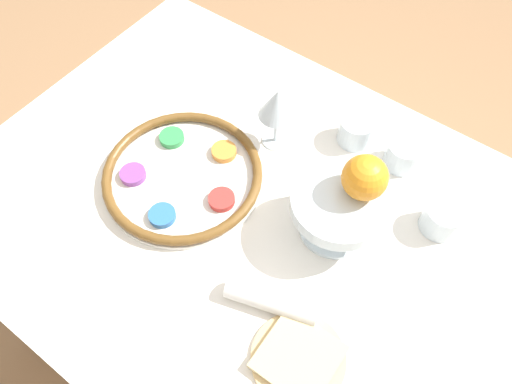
{
  "coord_description": "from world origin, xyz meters",
  "views": [
    {
      "loc": [
        0.3,
        -0.4,
        1.59
      ],
      "look_at": [
        -0.0,
        0.02,
        0.79
      ],
      "focal_mm": 35.0,
      "sensor_mm": 36.0,
      "label": 1
    }
  ],
  "objects_px": {
    "cup_mid": "(404,154)",
    "cup_far": "(442,218)",
    "wine_glass": "(277,105)",
    "napkin_roll": "(271,301)",
    "orange_fruit": "(365,178)",
    "cup_near": "(356,130)",
    "fruit_stand": "(339,207)",
    "bread_plate": "(299,358)",
    "seder_plate": "(183,175)"
  },
  "relations": [
    {
      "from": "seder_plate",
      "to": "cup_near",
      "type": "height_order",
      "value": "cup_near"
    },
    {
      "from": "wine_glass",
      "to": "napkin_roll",
      "type": "relative_size",
      "value": 0.89
    },
    {
      "from": "seder_plate",
      "to": "bread_plate",
      "type": "height_order",
      "value": "seder_plate"
    },
    {
      "from": "cup_near",
      "to": "fruit_stand",
      "type": "bearing_deg",
      "value": -69.94
    },
    {
      "from": "wine_glass",
      "to": "napkin_roll",
      "type": "bearing_deg",
      "value": -56.2
    },
    {
      "from": "cup_far",
      "to": "bread_plate",
      "type": "bearing_deg",
      "value": -101.89
    },
    {
      "from": "fruit_stand",
      "to": "cup_near",
      "type": "distance_m",
      "value": 0.23
    },
    {
      "from": "wine_glass",
      "to": "bread_plate",
      "type": "bearing_deg",
      "value": -50.3
    },
    {
      "from": "seder_plate",
      "to": "napkin_roll",
      "type": "distance_m",
      "value": 0.32
    },
    {
      "from": "napkin_roll",
      "to": "cup_far",
      "type": "height_order",
      "value": "cup_far"
    },
    {
      "from": "fruit_stand",
      "to": "orange_fruit",
      "type": "distance_m",
      "value": 0.08
    },
    {
      "from": "wine_glass",
      "to": "seder_plate",
      "type": "bearing_deg",
      "value": -115.63
    },
    {
      "from": "napkin_roll",
      "to": "cup_far",
      "type": "xyz_separation_m",
      "value": [
        0.17,
        0.32,
        0.01
      ]
    },
    {
      "from": "orange_fruit",
      "to": "cup_near",
      "type": "height_order",
      "value": "orange_fruit"
    },
    {
      "from": "napkin_roll",
      "to": "cup_mid",
      "type": "height_order",
      "value": "cup_mid"
    },
    {
      "from": "wine_glass",
      "to": "cup_mid",
      "type": "bearing_deg",
      "value": 23.47
    },
    {
      "from": "seder_plate",
      "to": "cup_near",
      "type": "xyz_separation_m",
      "value": [
        0.23,
        0.3,
        0.01
      ]
    },
    {
      "from": "fruit_stand",
      "to": "bread_plate",
      "type": "distance_m",
      "value": 0.27
    },
    {
      "from": "napkin_roll",
      "to": "fruit_stand",
      "type": "bearing_deg",
      "value": 87.8
    },
    {
      "from": "bread_plate",
      "to": "napkin_roll",
      "type": "xyz_separation_m",
      "value": [
        -0.09,
        0.05,
        0.01
      ]
    },
    {
      "from": "napkin_roll",
      "to": "cup_mid",
      "type": "xyz_separation_m",
      "value": [
        0.04,
        0.41,
        0.01
      ]
    },
    {
      "from": "cup_near",
      "to": "bread_plate",
      "type": "bearing_deg",
      "value": -70.72
    },
    {
      "from": "seder_plate",
      "to": "cup_far",
      "type": "relative_size",
      "value": 4.28
    },
    {
      "from": "orange_fruit",
      "to": "napkin_roll",
      "type": "relative_size",
      "value": 0.48
    },
    {
      "from": "fruit_stand",
      "to": "cup_near",
      "type": "xyz_separation_m",
      "value": [
        -0.08,
        0.21,
        -0.05
      ]
    },
    {
      "from": "seder_plate",
      "to": "orange_fruit",
      "type": "relative_size",
      "value": 4.01
    },
    {
      "from": "wine_glass",
      "to": "bread_plate",
      "type": "relative_size",
      "value": 0.94
    },
    {
      "from": "cup_far",
      "to": "wine_glass",
      "type": "bearing_deg",
      "value": -178.08
    },
    {
      "from": "napkin_roll",
      "to": "cup_near",
      "type": "xyz_separation_m",
      "value": [
        -0.07,
        0.41,
        0.01
      ]
    },
    {
      "from": "wine_glass",
      "to": "cup_near",
      "type": "xyz_separation_m",
      "value": [
        0.13,
        0.1,
        -0.08
      ]
    },
    {
      "from": "wine_glass",
      "to": "cup_far",
      "type": "distance_m",
      "value": 0.38
    },
    {
      "from": "wine_glass",
      "to": "cup_far",
      "type": "height_order",
      "value": "wine_glass"
    },
    {
      "from": "seder_plate",
      "to": "orange_fruit",
      "type": "xyz_separation_m",
      "value": [
        0.33,
        0.12,
        0.13
      ]
    },
    {
      "from": "bread_plate",
      "to": "napkin_roll",
      "type": "distance_m",
      "value": 0.1
    },
    {
      "from": "cup_mid",
      "to": "cup_far",
      "type": "bearing_deg",
      "value": -36.19
    },
    {
      "from": "wine_glass",
      "to": "orange_fruit",
      "type": "xyz_separation_m",
      "value": [
        0.23,
        -0.08,
        0.04
      ]
    },
    {
      "from": "bread_plate",
      "to": "cup_far",
      "type": "distance_m",
      "value": 0.38
    },
    {
      "from": "orange_fruit",
      "to": "cup_mid",
      "type": "bearing_deg",
      "value": 86.07
    },
    {
      "from": "cup_mid",
      "to": "cup_far",
      "type": "distance_m",
      "value": 0.16
    },
    {
      "from": "fruit_stand",
      "to": "bread_plate",
      "type": "xyz_separation_m",
      "value": [
        0.08,
        -0.24,
        -0.07
      ]
    },
    {
      "from": "napkin_roll",
      "to": "cup_far",
      "type": "bearing_deg",
      "value": 62.33
    },
    {
      "from": "cup_near",
      "to": "cup_mid",
      "type": "height_order",
      "value": "same"
    },
    {
      "from": "wine_glass",
      "to": "bread_plate",
      "type": "height_order",
      "value": "wine_glass"
    },
    {
      "from": "wine_glass",
      "to": "fruit_stand",
      "type": "distance_m",
      "value": 0.24
    },
    {
      "from": "wine_glass",
      "to": "orange_fruit",
      "type": "height_order",
      "value": "orange_fruit"
    },
    {
      "from": "fruit_stand",
      "to": "napkin_roll",
      "type": "bearing_deg",
      "value": -92.2
    },
    {
      "from": "cup_mid",
      "to": "napkin_roll",
      "type": "bearing_deg",
      "value": -95.44
    },
    {
      "from": "fruit_stand",
      "to": "orange_fruit",
      "type": "relative_size",
      "value": 2.19
    },
    {
      "from": "cup_far",
      "to": "orange_fruit",
      "type": "bearing_deg",
      "value": -147.93
    },
    {
      "from": "orange_fruit",
      "to": "cup_near",
      "type": "xyz_separation_m",
      "value": [
        -0.1,
        0.18,
        -0.12
      ]
    }
  ]
}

